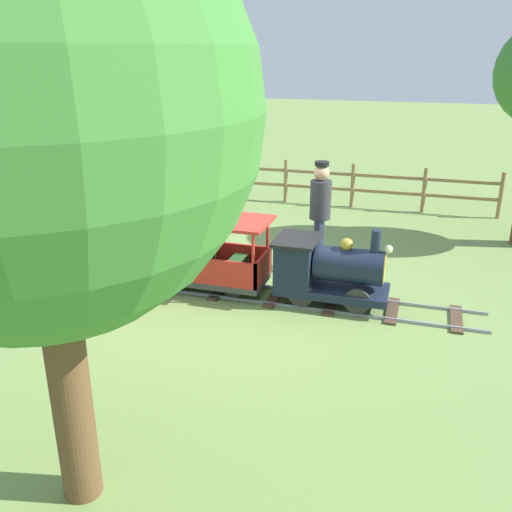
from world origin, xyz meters
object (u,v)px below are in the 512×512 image
at_px(locomotive, 326,269).
at_px(conductor_person, 320,208).
at_px(passenger_car, 185,257).
at_px(oak_tree_far, 32,113).

relative_size(locomotive, conductor_person, 0.89).
height_order(locomotive, passenger_car, locomotive).
bearing_deg(passenger_car, oak_tree_far, 12.50).
relative_size(locomotive, oak_tree_far, 0.35).
distance_m(locomotive, passenger_car, 1.93).
bearing_deg(conductor_person, locomotive, 15.39).
bearing_deg(locomotive, passenger_car, -90.00).
distance_m(passenger_car, oak_tree_far, 4.48).
bearing_deg(oak_tree_far, conductor_person, 170.61).
relative_size(conductor_person, oak_tree_far, 0.40).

